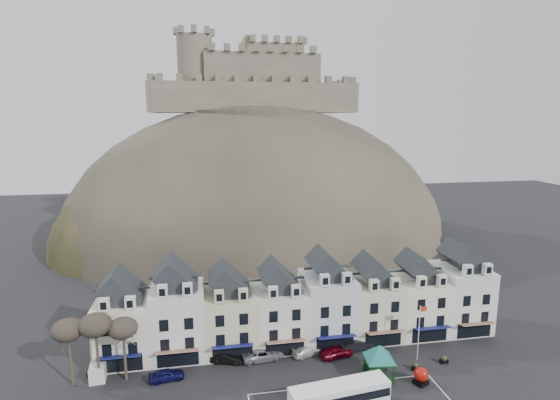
# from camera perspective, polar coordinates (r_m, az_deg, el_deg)

# --- Properties ---
(townhouse_terrace) EXTENTS (54.40, 9.35, 11.80)m
(townhouse_terrace) POSITION_cam_1_polar(r_m,az_deg,el_deg) (62.31, 3.24, -13.47)
(townhouse_terrace) COLOR white
(townhouse_terrace) RESTS_ON ground
(castle_hill) EXTENTS (100.00, 76.00, 68.00)m
(castle_hill) POSITION_cam_1_polar(r_m,az_deg,el_deg) (113.42, -2.50, -4.98)
(castle_hill) COLOR #312D26
(castle_hill) RESTS_ON ground
(castle) EXTENTS (50.20, 22.20, 22.00)m
(castle) POSITION_cam_1_polar(r_m,az_deg,el_deg) (116.38, -3.53, 15.34)
(castle) COLOR brown
(castle) RESTS_ON ground
(tree_left_far) EXTENTS (3.61, 3.61, 8.24)m
(tree_left_far) POSITION_cam_1_polar(r_m,az_deg,el_deg) (57.38, -25.99, -15.06)
(tree_left_far) COLOR #312A1F
(tree_left_far) RESTS_ON ground
(tree_left_mid) EXTENTS (3.78, 3.78, 8.64)m
(tree_left_mid) POSITION_cam_1_polar(r_m,az_deg,el_deg) (56.49, -22.99, -14.85)
(tree_left_mid) COLOR #312A1F
(tree_left_mid) RESTS_ON ground
(tree_left_near) EXTENTS (3.43, 3.43, 7.84)m
(tree_left_near) POSITION_cam_1_polar(r_m,az_deg,el_deg) (56.19, -19.84, -15.54)
(tree_left_near) COLOR #312A1F
(tree_left_near) RESTS_ON ground
(bus) EXTENTS (11.15, 3.87, 3.08)m
(bus) POSITION_cam_1_polar(r_m,az_deg,el_deg) (51.25, 7.77, -24.01)
(bus) COLOR #262628
(bus) RESTS_ON ground
(bus_shelter) EXTENTS (6.72, 6.72, 4.29)m
(bus_shelter) POSITION_cam_1_polar(r_m,az_deg,el_deg) (56.18, 12.87, -18.86)
(bus_shelter) COLOR black
(bus_shelter) RESTS_ON ground
(red_buoy) EXTENTS (1.84, 1.84, 2.06)m
(red_buoy) POSITION_cam_1_polar(r_m,az_deg,el_deg) (57.52, 17.94, -21.01)
(red_buoy) COLOR black
(red_buoy) RESTS_ON ground
(flagpole) EXTENTS (1.07, 0.29, 7.49)m
(flagpole) POSITION_cam_1_polar(r_m,az_deg,el_deg) (60.71, 17.76, -15.75)
(flagpole) COLOR silver
(flagpole) RESTS_ON ground
(white_van) EXTENTS (2.12, 4.22, 1.87)m
(white_van) POSITION_cam_1_polar(r_m,az_deg,el_deg) (60.68, -22.58, -19.67)
(white_van) COLOR silver
(white_van) RESTS_ON ground
(planter_west) EXTENTS (1.03, 0.68, 0.94)m
(planter_west) POSITION_cam_1_polar(r_m,az_deg,el_deg) (60.30, 17.27, -20.04)
(planter_west) COLOR black
(planter_west) RESTS_ON ground
(planter_east) EXTENTS (1.03, 0.71, 1.01)m
(planter_east) POSITION_cam_1_polar(r_m,az_deg,el_deg) (62.75, 20.63, -18.92)
(planter_east) COLOR black
(planter_east) RESTS_ON ground
(car_navy) EXTENTS (4.33, 2.25, 1.41)m
(car_navy) POSITION_cam_1_polar(r_m,az_deg,el_deg) (57.52, -14.60, -21.23)
(car_navy) COLOR #0E0D45
(car_navy) RESTS_ON ground
(car_black) EXTENTS (4.36, 2.57, 1.36)m
(car_black) POSITION_cam_1_polar(r_m,az_deg,el_deg) (59.51, -6.96, -19.79)
(car_black) COLOR black
(car_black) RESTS_ON ground
(car_silver) EXTENTS (5.63, 3.11, 1.52)m
(car_silver) POSITION_cam_1_polar(r_m,az_deg,el_deg) (59.83, -2.27, -19.44)
(car_silver) COLOR gray
(car_silver) RESTS_ON ground
(car_white) EXTENTS (4.57, 3.07, 1.23)m
(car_white) POSITION_cam_1_polar(r_m,az_deg,el_deg) (60.88, 3.58, -19.04)
(car_white) COLOR silver
(car_white) RESTS_ON ground
(car_maroon) EXTENTS (4.80, 2.81, 1.54)m
(car_maroon) POSITION_cam_1_polar(r_m,az_deg,el_deg) (60.68, 7.36, -19.06)
(car_maroon) COLOR #550412
(car_maroon) RESTS_ON ground
(car_charcoal) EXTENTS (4.95, 2.56, 1.55)m
(car_charcoal) POSITION_cam_1_polar(r_m,az_deg,el_deg) (62.57, 9.86, -18.14)
(car_charcoal) COLOR black
(car_charcoal) RESTS_ON ground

